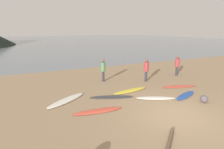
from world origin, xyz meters
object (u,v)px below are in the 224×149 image
at_px(surfboard_2, 112,97).
at_px(beach_rock_far, 204,99).
at_px(surfboard_5, 186,95).
at_px(surfboard_3, 130,90).
at_px(driftwood_log, 169,143).
at_px(person_2, 103,68).
at_px(person_1, 177,64).
at_px(surfboard_1, 98,111).
at_px(surfboard_0, 66,100).
at_px(surfboard_6, 179,86).
at_px(surfboard_4, 156,98).
at_px(person_0, 146,68).

relative_size(surfboard_2, beach_rock_far, 6.25).
relative_size(surfboard_5, beach_rock_far, 5.25).
height_order(surfboard_3, driftwood_log, driftwood_log).
distance_m(surfboard_5, person_2, 5.79).
bearing_deg(person_1, surfboard_3, 83.01).
distance_m(surfboard_3, person_2, 2.96).
relative_size(person_2, beach_rock_far, 4.24).
height_order(surfboard_1, surfboard_5, surfboard_5).
distance_m(driftwood_log, beach_rock_far, 4.59).
distance_m(surfboard_0, surfboard_5, 6.70).
height_order(surfboard_1, surfboard_3, surfboard_3).
bearing_deg(person_2, person_1, 143.24).
bearing_deg(surfboard_2, surfboard_0, -172.46).
bearing_deg(surfboard_6, surfboard_4, -145.15).
height_order(surfboard_5, person_2, person_2).
xyz_separation_m(surfboard_5, person_1, (2.91, 3.75, 0.93)).
xyz_separation_m(surfboard_4, person_0, (1.47, 3.05, 0.94)).
xyz_separation_m(surfboard_2, surfboard_3, (1.49, 0.48, 0.01)).
bearing_deg(surfboard_0, beach_rock_far, -60.18).
distance_m(surfboard_2, surfboard_3, 1.57).
relative_size(surfboard_1, beach_rock_far, 6.06).
bearing_deg(person_2, surfboard_0, 12.29).
height_order(surfboard_4, surfboard_6, surfboard_4).
height_order(surfboard_0, surfboard_4, surfboard_0).
relative_size(surfboard_1, surfboard_5, 1.15).
distance_m(surfboard_6, beach_rock_far, 2.64).
bearing_deg(surfboard_3, person_1, 9.43).
bearing_deg(beach_rock_far, surfboard_2, 147.52).
relative_size(surfboard_3, surfboard_4, 1.13).
bearing_deg(surfboard_4, surfboard_3, 136.47).
xyz_separation_m(surfboard_0, surfboard_2, (2.39, -0.55, -0.01)).
relative_size(surfboard_4, surfboard_6, 0.87).
bearing_deg(surfboard_3, surfboard_2, -170.76).
bearing_deg(surfboard_3, surfboard_0, 170.47).
xyz_separation_m(surfboard_3, surfboard_5, (2.48, -2.02, -0.00)).
bearing_deg(person_1, surfboard_5, 117.37).
relative_size(surfboard_1, surfboard_6, 0.94).
xyz_separation_m(surfboard_2, surfboard_6, (4.92, -0.11, -0.01)).
xyz_separation_m(surfboard_2, surfboard_5, (3.97, -1.54, 0.01)).
bearing_deg(beach_rock_far, surfboard_0, 154.04).
xyz_separation_m(surfboard_1, driftwood_log, (1.29, -3.28, 0.03)).
bearing_deg(driftwood_log, surfboard_2, 89.82).
height_order(surfboard_0, driftwood_log, driftwood_log).
bearing_deg(surfboard_1, surfboard_0, 125.39).
distance_m(surfboard_2, person_2, 3.42).
bearing_deg(driftwood_log, surfboard_4, 57.99).
xyz_separation_m(surfboard_5, person_0, (-0.36, 3.43, 0.94)).
bearing_deg(surfboard_1, person_0, 38.72).
xyz_separation_m(surfboard_1, surfboard_2, (1.31, 1.34, -0.00)).
bearing_deg(surfboard_1, person_1, 28.94).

